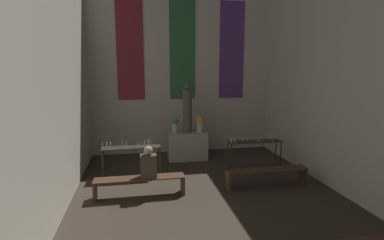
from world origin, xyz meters
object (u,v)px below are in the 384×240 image
object	(u,v)px
person_seated	(148,163)
pew_back_left	(140,182)
candle_rack_left	(132,151)
pew_back_right	(267,174)
flower_vase_left	(175,124)
flower_vase_right	(200,123)
statue	(187,110)
altar	(187,146)
candle_rack_right	(254,145)

from	to	relation	value
person_seated	pew_back_left	bearing A→B (deg)	180.00
candle_rack_left	person_seated	world-z (taller)	person_seated
candle_rack_left	pew_back_right	xyz separation A→B (m)	(3.22, -1.26, -0.38)
flower_vase_left	flower_vase_right	size ratio (longest dim) A/B	1.00
flower_vase_left	pew_back_left	world-z (taller)	flower_vase_left
statue	pew_back_left	size ratio (longest dim) A/B	0.77
flower_vase_left	flower_vase_right	distance (m)	0.79
flower_vase_left	altar	bearing A→B (deg)	0.00
altar	candle_rack_left	distance (m)	2.16
flower_vase_right	pew_back_left	bearing A→B (deg)	-126.83
flower_vase_left	pew_back_left	xyz separation A→B (m)	(-1.13, -2.55, -0.82)
pew_back_left	pew_back_right	world-z (taller)	same
flower_vase_left	candle_rack_right	xyz separation A→B (m)	(2.09, -1.29, -0.43)
person_seated	candle_rack_left	bearing A→B (deg)	107.11
statue	flower_vase_left	distance (m)	0.59
flower_vase_right	pew_back_right	world-z (taller)	flower_vase_right
statue	flower_vase_right	distance (m)	0.59
pew_back_left	pew_back_right	bearing A→B (deg)	0.00
altar	statue	distance (m)	1.15
candle_rack_left	pew_back_left	xyz separation A→B (m)	(0.18, -1.26, -0.38)
pew_back_right	candle_rack_right	bearing A→B (deg)	81.71
person_seated	statue	bearing A→B (deg)	62.72
altar	statue	xyz separation A→B (m)	(0.00, -0.00, 1.15)
altar	statue	bearing A→B (deg)	-90.00
altar	pew_back_right	distance (m)	2.97
altar	pew_back_right	size ratio (longest dim) A/B	0.60
candle_rack_right	candle_rack_left	bearing A→B (deg)	-179.97
flower_vase_left	flower_vase_right	xyz separation A→B (m)	(0.79, 0.00, 0.00)
candle_rack_right	pew_back_right	xyz separation A→B (m)	(-0.18, -1.26, -0.38)
statue	flower_vase_right	xyz separation A→B (m)	(0.39, 0.00, -0.44)
candle_rack_right	person_seated	world-z (taller)	person_seated
flower_vase_left	candle_rack_right	world-z (taller)	flower_vase_left
candle_rack_right	pew_back_left	world-z (taller)	candle_rack_right
flower_vase_left	pew_back_right	world-z (taller)	flower_vase_left
flower_vase_left	pew_back_right	xyz separation A→B (m)	(1.91, -2.55, -0.82)
flower_vase_right	candle_rack_right	distance (m)	1.89
altar	candle_rack_right	xyz separation A→B (m)	(1.70, -1.29, 0.28)
altar	flower_vase_right	distance (m)	0.81
pew_back_left	pew_back_right	size ratio (longest dim) A/B	1.00
flower_vase_right	pew_back_left	size ratio (longest dim) A/B	0.25
altar	flower_vase_left	xyz separation A→B (m)	(-0.39, 0.00, 0.71)
altar	flower_vase_left	bearing A→B (deg)	180.00
flower_vase_left	pew_back_left	size ratio (longest dim) A/B	0.25
statue	candle_rack_right	xyz separation A→B (m)	(1.70, -1.29, -0.87)
altar	candle_rack_right	distance (m)	2.15
pew_back_right	flower_vase_right	bearing A→B (deg)	113.81
flower_vase_left	person_seated	world-z (taller)	flower_vase_left
altar	flower_vase_right	xyz separation A→B (m)	(0.39, 0.00, 0.71)
candle_rack_right	flower_vase_left	bearing A→B (deg)	148.34
pew_back_left	candle_rack_right	bearing A→B (deg)	21.37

